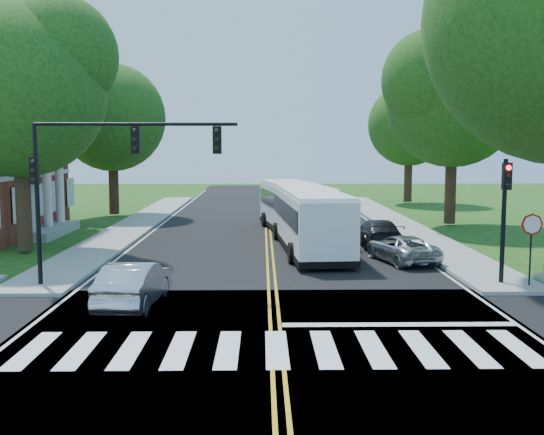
{
  "coord_description": "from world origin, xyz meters",
  "views": [
    {
      "loc": [
        -0.36,
        -15.71,
        4.98
      ],
      "look_at": [
        0.01,
        7.35,
        2.4
      ],
      "focal_mm": 42.0,
      "sensor_mm": 36.0,
      "label": 1
    }
  ],
  "objects_px": {
    "signal_ne": "(505,204)",
    "suv": "(402,249)",
    "signal_nw": "(103,164)",
    "bus_follow": "(295,207)",
    "hatchback": "(134,284)",
    "dark_sedan": "(378,233)",
    "bus_lead": "(309,218)"
  },
  "relations": [
    {
      "from": "signal_ne",
      "to": "suv",
      "type": "distance_m",
      "value": 5.99
    },
    {
      "from": "signal_nw",
      "to": "suv",
      "type": "distance_m",
      "value": 13.1
    },
    {
      "from": "signal_ne",
      "to": "bus_follow",
      "type": "relative_size",
      "value": 0.39
    },
    {
      "from": "hatchback",
      "to": "signal_ne",
      "type": "bearing_deg",
      "value": -164.4
    },
    {
      "from": "signal_ne",
      "to": "bus_follow",
      "type": "xyz_separation_m",
      "value": [
        -6.65,
        13.85,
        -1.44
      ]
    },
    {
      "from": "signal_nw",
      "to": "dark_sedan",
      "type": "distance_m",
      "value": 15.03
    },
    {
      "from": "signal_nw",
      "to": "bus_lead",
      "type": "xyz_separation_m",
      "value": [
        7.76,
        8.11,
        -2.82
      ]
    },
    {
      "from": "suv",
      "to": "dark_sedan",
      "type": "distance_m",
      "value": 4.32
    },
    {
      "from": "signal_nw",
      "to": "hatchback",
      "type": "relative_size",
      "value": 1.69
    },
    {
      "from": "signal_ne",
      "to": "suv",
      "type": "relative_size",
      "value": 1.05
    },
    {
      "from": "bus_follow",
      "to": "dark_sedan",
      "type": "relative_size",
      "value": 2.42
    },
    {
      "from": "bus_lead",
      "to": "bus_follow",
      "type": "xyz_separation_m",
      "value": [
        -0.36,
        5.74,
        -0.03
      ]
    },
    {
      "from": "signal_nw",
      "to": "suv",
      "type": "bearing_deg",
      "value": 23.01
    },
    {
      "from": "bus_follow",
      "to": "dark_sedan",
      "type": "distance_m",
      "value": 6.11
    },
    {
      "from": "signal_nw",
      "to": "bus_lead",
      "type": "bearing_deg",
      "value": 46.27
    },
    {
      "from": "bus_lead",
      "to": "hatchback",
      "type": "relative_size",
      "value": 2.72
    },
    {
      "from": "bus_lead",
      "to": "signal_nw",
      "type": "bearing_deg",
      "value": 42.19
    },
    {
      "from": "signal_nw",
      "to": "suv",
      "type": "height_order",
      "value": "signal_nw"
    },
    {
      "from": "bus_follow",
      "to": "signal_ne",
      "type": "bearing_deg",
      "value": 106.72
    },
    {
      "from": "signal_nw",
      "to": "bus_lead",
      "type": "relative_size",
      "value": 0.62
    },
    {
      "from": "signal_nw",
      "to": "bus_follow",
      "type": "relative_size",
      "value": 0.63
    },
    {
      "from": "bus_lead",
      "to": "dark_sedan",
      "type": "distance_m",
      "value": 3.79
    },
    {
      "from": "hatchback",
      "to": "dark_sedan",
      "type": "relative_size",
      "value": 0.9
    },
    {
      "from": "signal_nw",
      "to": "bus_follow",
      "type": "height_order",
      "value": "signal_nw"
    },
    {
      "from": "bus_follow",
      "to": "dark_sedan",
      "type": "bearing_deg",
      "value": 120.95
    },
    {
      "from": "signal_ne",
      "to": "hatchback",
      "type": "xyz_separation_m",
      "value": [
        -12.57,
        -2.55,
        -2.26
      ]
    },
    {
      "from": "signal_nw",
      "to": "dark_sedan",
      "type": "xyz_separation_m",
      "value": [
        11.29,
        9.21,
        -3.69
      ]
    },
    {
      "from": "signal_nw",
      "to": "suv",
      "type": "xyz_separation_m",
      "value": [
        11.54,
        4.9,
        -3.79
      ]
    },
    {
      "from": "signal_nw",
      "to": "signal_ne",
      "type": "relative_size",
      "value": 1.62
    },
    {
      "from": "signal_ne",
      "to": "suv",
      "type": "xyz_separation_m",
      "value": [
        -2.51,
        4.89,
        -2.37
      ]
    },
    {
      "from": "bus_lead",
      "to": "hatchback",
      "type": "bearing_deg",
      "value": 55.41
    },
    {
      "from": "bus_follow",
      "to": "suv",
      "type": "height_order",
      "value": "bus_follow"
    }
  ]
}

